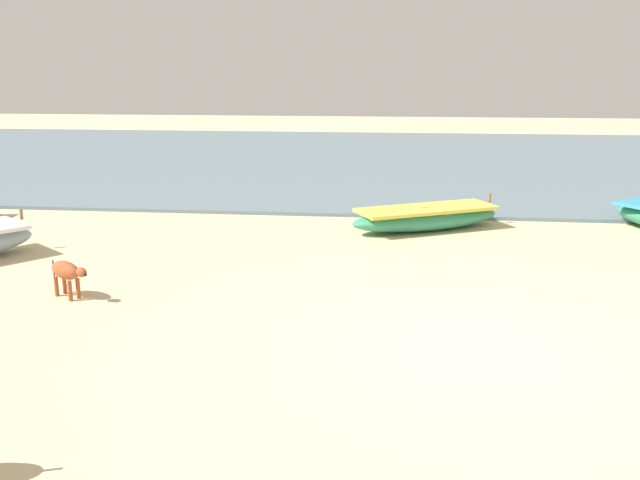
{
  "coord_description": "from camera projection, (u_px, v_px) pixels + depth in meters",
  "views": [
    {
      "loc": [
        -1.01,
        -7.78,
        3.34
      ],
      "look_at": [
        -2.18,
        2.88,
        0.6
      ],
      "focal_mm": 38.14,
      "sensor_mm": 36.0,
      "label": 1
    }
  ],
  "objects": [
    {
      "name": "calf_near_rust",
      "position": [
        67.0,
        272.0,
        10.03
      ],
      "size": [
        0.79,
        0.58,
        0.55
      ],
      "rotation": [
        0.0,
        0.0,
        5.74
      ],
      "color": "#9E4C28",
      "rests_on": "ground"
    },
    {
      "name": "ground",
      "position": [
        473.0,
        351.0,
        8.21
      ],
      "size": [
        80.0,
        80.0,
        0.0
      ],
      "primitive_type": "plane",
      "color": "beige"
    },
    {
      "name": "fishing_boat_0",
      "position": [
        426.0,
        217.0,
        14.29
      ],
      "size": [
        3.45,
        2.43,
        0.68
      ],
      "rotation": [
        0.0,
        0.0,
        0.48
      ],
      "color": "#338C66",
      "rests_on": "ground"
    },
    {
      "name": "sea_water",
      "position": [
        422.0,
        159.0,
        24.95
      ],
      "size": [
        60.0,
        20.0,
        0.08
      ],
      "primitive_type": "cube",
      "color": "slate",
      "rests_on": "ground"
    }
  ]
}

